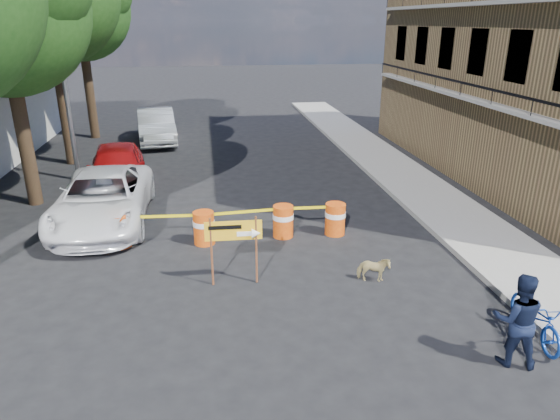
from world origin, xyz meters
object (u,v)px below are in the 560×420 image
object	(u,v)px
barrel_mid_left	(204,227)
dog	(373,269)
sedan_silver	(156,126)
pedestrian	(517,320)
suv_white	(103,199)
sedan_red	(117,167)
barrel_far_left	(119,230)
bicycle	(540,297)
barrel_mid_right	(283,221)
barrel_far_right	(335,218)
detour_sign	(240,236)

from	to	relation	value
barrel_mid_left	dog	bearing A→B (deg)	-35.28
barrel_mid_left	sedan_silver	size ratio (longest dim) A/B	0.19
pedestrian	suv_white	distance (m)	11.28
dog	sedan_red	xyz separation A→B (m)	(-6.80, 7.86, 0.49)
barrel_far_left	bicycle	bearing A→B (deg)	-32.79
barrel_far_left	bicycle	distance (m)	9.93
barrel_mid_right	barrel_mid_left	bearing A→B (deg)	-175.94
barrel_mid_left	sedan_silver	xyz separation A→B (m)	(-2.23, 12.52, 0.33)
barrel_mid_right	barrel_far_left	bearing A→B (deg)	-179.84
barrel_far_right	bicycle	bearing A→B (deg)	-64.89
barrel_far_right	barrel_mid_right	bearing A→B (deg)	177.99
barrel_far_right	detour_sign	size ratio (longest dim) A/B	0.55
barrel_far_left	detour_sign	bearing A→B (deg)	-39.28
barrel_far_right	sedan_silver	xyz separation A→B (m)	(-5.86, 12.42, 0.33)
barrel_mid_left	bicycle	bearing A→B (deg)	-40.48
barrel_far_right	sedan_silver	distance (m)	13.74
barrel_far_left	sedan_silver	size ratio (longest dim) A/B	0.19
barrel_far_right	dog	xyz separation A→B (m)	(0.19, -2.80, -0.16)
pedestrian	dog	bearing A→B (deg)	-43.69
barrel_far_left	barrel_far_right	bearing A→B (deg)	-0.39
bicycle	dog	distance (m)	3.47
dog	sedan_silver	size ratio (longest dim) A/B	0.15
sedan_red	suv_white	bearing A→B (deg)	-95.84
dog	suv_white	xyz separation A→B (m)	(-6.72, 4.61, 0.45)
barrel_far_right	detour_sign	distance (m)	3.79
barrel_mid_right	bicycle	xyz separation A→B (m)	(3.96, -5.38, 0.40)
detour_sign	sedan_red	xyz separation A→B (m)	(-3.80, 7.50, -0.38)
sedan_red	sedan_silver	distance (m)	7.40
barrel_far_left	pedestrian	world-z (taller)	pedestrian
barrel_far_left	dog	xyz separation A→B (m)	(6.03, -2.84, -0.16)
dog	sedan_silver	bearing A→B (deg)	37.30
barrel_far_right	bicycle	world-z (taller)	bicycle
dog	barrel_mid_right	bearing A→B (deg)	45.69
barrel_mid_left	barrel_far_right	distance (m)	3.63
sedan_red	detour_sign	bearing A→B (deg)	-70.33
barrel_mid_left	pedestrian	xyz separation A→B (m)	(5.29, -5.84, 0.39)
suv_white	barrel_mid_left	bearing A→B (deg)	-33.64
bicycle	sedan_silver	xyz separation A→B (m)	(-8.36, 17.75, -0.08)
barrel_mid_right	suv_white	bearing A→B (deg)	160.91
detour_sign	sedan_silver	world-z (taller)	detour_sign
dog	bicycle	bearing A→B (deg)	-121.96
detour_sign	suv_white	world-z (taller)	detour_sign
barrel_mid_right	pedestrian	distance (m)	6.77
barrel_far_left	sedan_red	size ratio (longest dim) A/B	0.19
barrel_mid_right	barrel_far_right	bearing A→B (deg)	-2.01
bicycle	sedan_silver	size ratio (longest dim) A/B	0.36
sedan_silver	sedan_red	bearing A→B (deg)	-102.94
bicycle	sedan_silver	bearing A→B (deg)	121.17
barrel_far_right	bicycle	distance (m)	5.90
barrel_far_right	pedestrian	xyz separation A→B (m)	(1.66, -5.95, 0.39)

